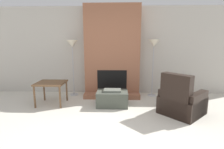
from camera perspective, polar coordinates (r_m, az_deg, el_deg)
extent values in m
plane|color=beige|center=(2.93, -1.80, -21.93)|extent=(24.00, 24.00, 0.00)
cube|color=#BCB7AD|center=(5.36, 0.17, 7.73)|extent=(8.01, 0.06, 2.60)
cube|color=#935B42|center=(5.12, 0.08, 7.59)|extent=(1.58, 0.42, 2.60)
cube|color=#935B42|center=(4.99, -0.06, -6.97)|extent=(1.58, 0.31, 0.13)
cube|color=black|center=(5.03, 0.00, -2.25)|extent=(0.84, 0.02, 0.65)
cube|color=#474C42|center=(4.38, 0.08, -7.85)|extent=(0.76, 0.50, 0.37)
cube|color=#60665B|center=(4.32, 0.08, -5.21)|extent=(0.42, 0.28, 0.05)
cube|color=black|center=(4.22, 21.87, -9.20)|extent=(1.13, 1.13, 0.39)
cube|color=black|center=(3.88, 20.07, -6.65)|extent=(0.58, 0.59, 0.93)
cube|color=black|center=(4.08, 25.91, -9.11)|extent=(0.64, 0.62, 0.54)
cube|color=black|center=(4.33, 18.22, -7.40)|extent=(0.64, 0.62, 0.54)
cube|color=brown|center=(4.65, -19.34, -2.60)|extent=(0.70, 0.63, 0.04)
cylinder|color=brown|center=(4.61, -23.97, -6.77)|extent=(0.04, 0.04, 0.54)
cylinder|color=brown|center=(4.38, -16.61, -7.18)|extent=(0.04, 0.04, 0.54)
cylinder|color=brown|center=(5.09, -21.29, -4.98)|extent=(0.04, 0.04, 0.54)
cylinder|color=brown|center=(4.88, -14.57, -5.24)|extent=(0.04, 0.04, 0.54)
cylinder|color=#ADADB2|center=(5.43, -12.21, -6.35)|extent=(0.24, 0.24, 0.02)
cylinder|color=#ADADB2|center=(5.27, -12.52, 1.08)|extent=(0.03, 0.03, 1.40)
cone|color=silver|center=(5.20, -12.88, 9.83)|extent=(0.32, 0.32, 0.20)
cylinder|color=#ADADB2|center=(5.36, 12.81, -6.59)|extent=(0.24, 0.24, 0.02)
cylinder|color=#ADADB2|center=(5.20, 13.14, 1.00)|extent=(0.03, 0.03, 1.42)
cone|color=silver|center=(5.13, 13.52, 9.97)|extent=(0.32, 0.32, 0.20)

